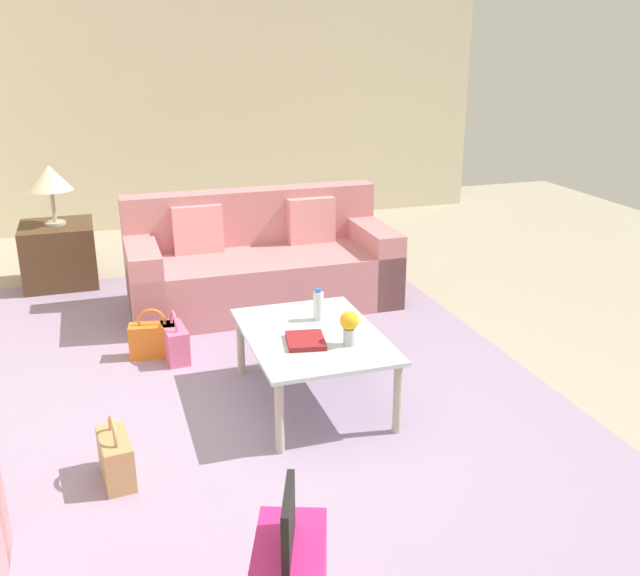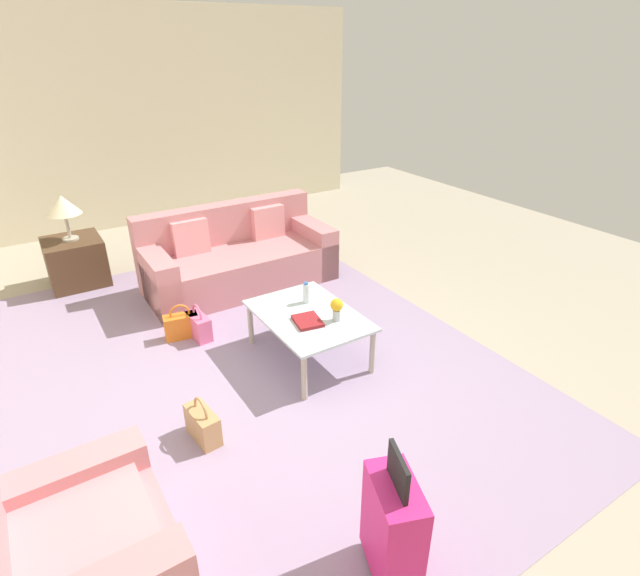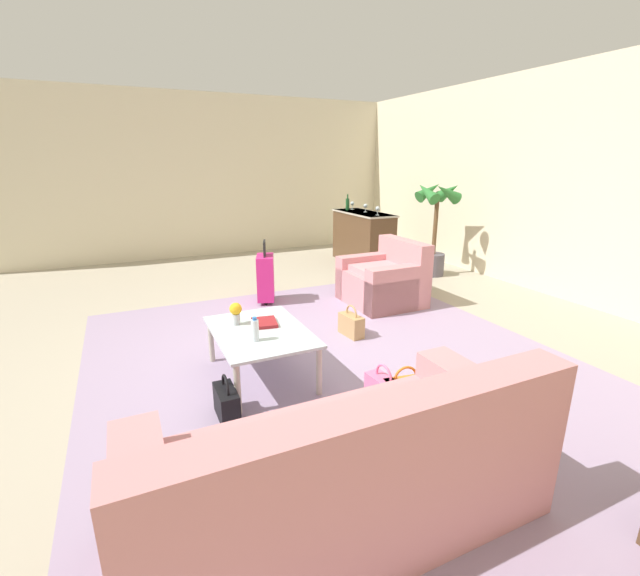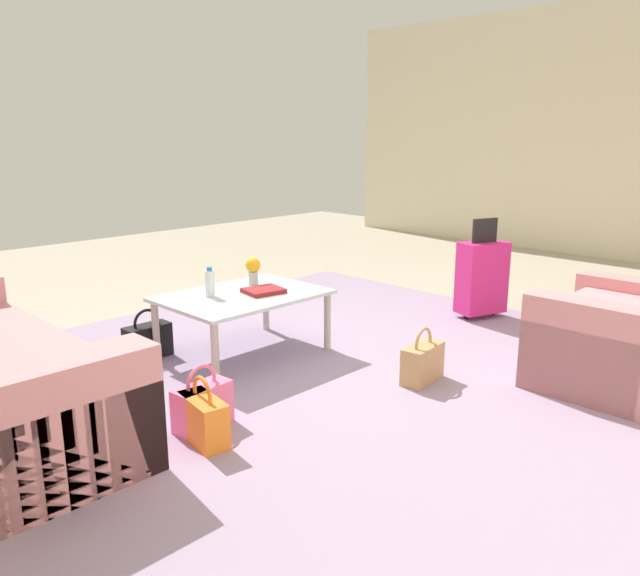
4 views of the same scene
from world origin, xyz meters
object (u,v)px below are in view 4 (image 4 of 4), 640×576
Objects in this scene: coffee_table at (243,301)px; handbag_orange at (203,419)px; flower_vase at (253,268)px; handbag_tan at (422,362)px; coffee_table_book at (263,291)px; handbag_black at (148,340)px; suitcase_magenta at (482,277)px; armchair at (636,343)px; water_bottle at (210,283)px; handbag_pink at (203,405)px.

coffee_table reaches higher than handbag_orange.
flower_vase reaches higher than handbag_tan.
coffee_table_book reaches higher than handbag_black.
suitcase_magenta is (-2.00, 0.70, -0.04)m from coffee_table.
coffee_table_book is at bearing -60.53° from armchair.
handbag_tan is at bearing 112.16° from coffee_table.
armchair is 4.81× the size of water_bottle.
handbag_orange is (0.09, 0.14, 0.00)m from handbag_pink.
armchair is 3.84× the size of coffee_table_book.
handbag_pink is at bearing -18.88° from handbag_tan.
flower_vase is (1.08, -2.32, 0.28)m from armchair.
water_bottle is 0.42m from flower_vase.
handbag_orange is 1.00× the size of handbag_tan.
flower_vase is at bearing -25.53° from suitcase_magenta.
armchair reaches higher than handbag_black.
handbag_pink is 1.21m from handbag_black.
handbag_pink is at bearing 51.22° from water_bottle.
flower_vase is 0.57× the size of handbag_black.
suitcase_magenta reaches higher than handbag_black.
armchair is 3.17m from handbag_black.
coffee_table_book is 0.27m from flower_vase.
handbag_tan is at bearing 17.68° from suitcase_magenta.
coffee_table_book is at bearing 146.31° from coffee_table.
suitcase_magenta reaches higher than handbag_tan.
armchair is 2.57m from flower_vase.
water_bottle reaches higher than coffee_table_book.
suitcase_magenta reaches higher than water_bottle.
coffee_table is at bearing 153.43° from water_bottle.
handbag_orange is (1.18, 1.01, -0.44)m from flower_vase.
coffee_table is 3.04× the size of handbag_black.
handbag_orange is (0.96, 0.86, -0.27)m from coffee_table.
handbag_orange is (0.45, 1.30, 0.00)m from handbag_black.
water_bottle is at bearing 6.79° from flower_vase.
suitcase_magenta is (-2.20, 0.80, -0.19)m from water_bottle.
handbag_black is (2.51, -1.13, -0.23)m from suitcase_magenta.
suitcase_magenta is 1.61m from handbag_tan.
flower_vase is 0.57× the size of handbag_pink.
coffee_table is 0.27m from water_bottle.
water_bottle reaches higher than handbag_pink.
water_bottle is at bearing -56.53° from armchair.
coffee_table_book is 0.71× the size of handbag_orange.
flower_vase is at bearing -103.43° from coffee_table_book.
armchair is at bearing 64.54° from suitcase_magenta.
handbag_pink is 1.00× the size of handbag_orange.
suitcase_magenta reaches higher than armchair.
coffee_table is at bearing -59.06° from armchair.
handbag_black is (0.51, -0.43, -0.27)m from coffee_table.
handbag_tan is at bearing 118.23° from coffee_table_book.
coffee_table_book is 1.22m from handbag_pink.
handbag_pink is at bearing 73.02° from handbag_black.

